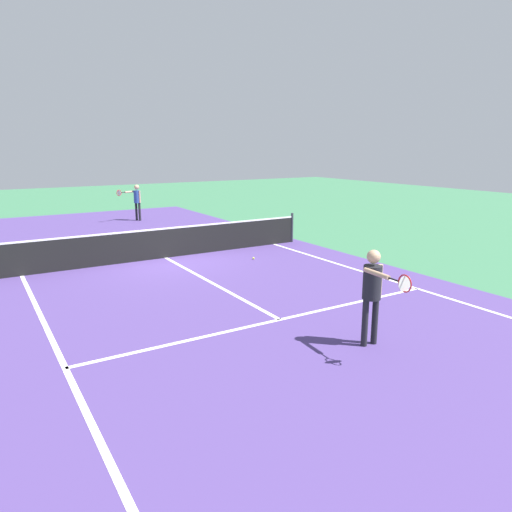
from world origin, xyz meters
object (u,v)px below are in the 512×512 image
at_px(player_near, 373,287).
at_px(player_far, 137,198).
at_px(tennis_ball_near_net, 253,258).
at_px(net, 165,243).

bearing_deg(player_near, player_far, 86.38).
xyz_separation_m(player_far, tennis_ball_near_net, (0.59, -9.67, -1.02)).
distance_m(player_near, player_far, 16.35).
relative_size(player_far, tennis_ball_near_net, 25.66).
relative_size(net, player_far, 5.84).
height_order(player_near, tennis_ball_near_net, player_near).
height_order(player_near, player_far, player_near).
bearing_deg(tennis_ball_near_net, player_near, -103.70).
distance_m(net, player_near, 8.31).
xyz_separation_m(net, player_near, (0.65, -8.26, 0.58)).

